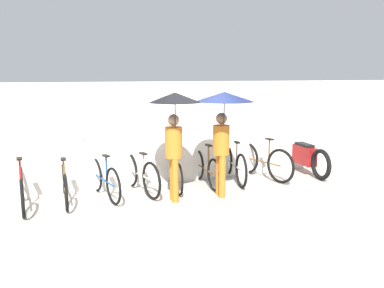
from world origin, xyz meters
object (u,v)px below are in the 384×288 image
object	(u,v)px
motorcycle	(304,156)
parked_bicycle_0	(22,188)
parked_bicycle_3	(140,174)
parked_bicycle_7	(263,161)
pedestrian_center	(223,113)
parked_bicycle_2	(104,179)
parked_bicycle_6	(234,164)
parked_bicycle_1	(64,183)
parked_bicycle_5	(205,168)
pedestrian_leading	(175,118)
parked_bicycle_4	(173,171)

from	to	relation	value
motorcycle	parked_bicycle_0	bearing A→B (deg)	97.54
parked_bicycle_3	parked_bicycle_7	size ratio (longest dim) A/B	0.97
pedestrian_center	parked_bicycle_2	bearing A→B (deg)	-15.39
parked_bicycle_6	parked_bicycle_7	xyz separation A→B (m)	(0.72, -0.05, 0.01)
parked_bicycle_1	parked_bicycle_5	xyz separation A→B (m)	(2.89, -0.00, 0.01)
parked_bicycle_3	parked_bicycle_1	bearing A→B (deg)	79.60
parked_bicycle_0	parked_bicycle_7	bearing A→B (deg)	-91.98
parked_bicycle_2	parked_bicycle_7	world-z (taller)	parked_bicycle_2
parked_bicycle_0	parked_bicycle_6	bearing A→B (deg)	-91.21
pedestrian_center	parked_bicycle_6	bearing A→B (deg)	-121.81
parked_bicycle_0	parked_bicycle_6	size ratio (longest dim) A/B	0.96
parked_bicycle_6	pedestrian_leading	size ratio (longest dim) A/B	0.88
parked_bicycle_2	parked_bicycle_3	size ratio (longest dim) A/B	0.96
parked_bicycle_0	parked_bicycle_3	size ratio (longest dim) A/B	1.01
parked_bicycle_2	parked_bicycle_7	bearing A→B (deg)	-100.20
parked_bicycle_7	pedestrian_center	size ratio (longest dim) A/B	0.87
parked_bicycle_5	parked_bicycle_6	bearing A→B (deg)	-82.29
parked_bicycle_5	motorcycle	world-z (taller)	parked_bicycle_5
parked_bicycle_3	parked_bicycle_7	world-z (taller)	parked_bicycle_3
parked_bicycle_5	parked_bicycle_7	distance (m)	1.44
parked_bicycle_1	parked_bicycle_2	size ratio (longest dim) A/B	1.05
parked_bicycle_3	motorcycle	distance (m)	4.09
parked_bicycle_0	parked_bicycle_7	distance (m)	5.05
parked_bicycle_2	parked_bicycle_0	bearing A→B (deg)	80.34
parked_bicycle_6	pedestrian_center	size ratio (longest dim) A/B	0.88
parked_bicycle_3	pedestrian_leading	world-z (taller)	pedestrian_leading
pedestrian_center	parked_bicycle_5	bearing A→B (deg)	-86.27
parked_bicycle_4	pedestrian_center	xyz separation A→B (m)	(0.66, -0.95, 1.29)
parked_bicycle_7	pedestrian_leading	xyz separation A→B (m)	(-2.43, -0.81, 1.17)
parked_bicycle_2	motorcycle	size ratio (longest dim) A/B	0.79
parked_bicycle_4	parked_bicycle_5	world-z (taller)	parked_bicycle_4
parked_bicycle_3	parked_bicycle_6	distance (m)	2.17
parked_bicycle_1	motorcycle	size ratio (longest dim) A/B	0.83
parked_bicycle_1	parked_bicycle_6	distance (m)	3.61
parked_bicycle_2	parked_bicycle_5	xyz separation A→B (m)	(2.17, 0.02, -0.01)
parked_bicycle_3	parked_bicycle_4	xyz separation A→B (m)	(0.72, 0.03, -0.03)
parked_bicycle_3	parked_bicycle_5	bearing A→B (deg)	-101.19
parked_bicycle_4	parked_bicycle_7	world-z (taller)	parked_bicycle_7
pedestrian_leading	pedestrian_center	size ratio (longest dim) A/B	1.00
parked_bicycle_7	parked_bicycle_4	bearing A→B (deg)	75.33
parked_bicycle_7	parked_bicycle_0	bearing A→B (deg)	76.98
parked_bicycle_0	parked_bicycle_2	world-z (taller)	parked_bicycle_0
pedestrian_center	motorcycle	bearing A→B (deg)	-153.31
parked_bicycle_4	pedestrian_leading	xyz separation A→B (m)	(-0.27, -0.85, 1.22)
parked_bicycle_1	parked_bicycle_2	distance (m)	0.72
parked_bicycle_1	parked_bicycle_5	size ratio (longest dim) A/B	1.06
parked_bicycle_2	pedestrian_center	xyz separation A→B (m)	(2.11, -0.88, 1.27)
parked_bicycle_4	parked_bicycle_7	xyz separation A→B (m)	(2.16, -0.04, 0.04)
parked_bicycle_0	pedestrian_center	bearing A→B (deg)	-106.12
parked_bicycle_1	pedestrian_leading	size ratio (longest dim) A/B	0.85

